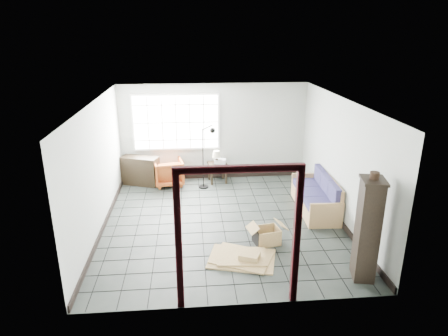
{
  "coord_description": "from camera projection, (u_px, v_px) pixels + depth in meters",
  "views": [
    {
      "loc": [
        -0.65,
        -7.7,
        3.91
      ],
      "look_at": [
        0.06,
        0.3,
        1.12
      ],
      "focal_mm": 32.0,
      "sensor_mm": 36.0,
      "label": 1
    }
  ],
  "objects": [
    {
      "name": "room_shell",
      "position": [
        222.0,
        146.0,
        8.06
      ],
      "size": [
        5.02,
        5.52,
        2.61
      ],
      "color": "#A7ADA6",
      "rests_on": "ground"
    },
    {
      "name": "doorway_trim",
      "position": [
        239.0,
        220.0,
        5.59
      ],
      "size": [
        1.8,
        0.08,
        2.2
      ],
      "color": "black",
      "rests_on": "ground"
    },
    {
      "name": "floor_lamp",
      "position": [
        208.0,
        155.0,
        10.13
      ],
      "size": [
        0.45,
        0.3,
        1.69
      ],
      "rotation": [
        0.0,
        0.0,
        0.03
      ],
      "color": "black",
      "rests_on": "ground"
    },
    {
      "name": "window_panel",
      "position": [
        176.0,
        122.0,
        10.52
      ],
      "size": [
        2.32,
        0.08,
        1.52
      ],
      "color": "silver",
      "rests_on": "ground"
    },
    {
      "name": "open_box",
      "position": [
        267.0,
        236.0,
        7.69
      ],
      "size": [
        0.81,
        0.5,
        0.43
      ],
      "rotation": [
        0.0,
        0.0,
        0.19
      ],
      "color": "olive",
      "rests_on": "ground"
    },
    {
      "name": "futon_sofa",
      "position": [
        318.0,
        198.0,
        9.07
      ],
      "size": [
        0.79,
        1.9,
        0.83
      ],
      "rotation": [
        0.0,
        0.0,
        -0.05
      ],
      "color": "olive",
      "rests_on": "ground"
    },
    {
      "name": "ground",
      "position": [
        222.0,
        222.0,
        8.59
      ],
      "size": [
        5.5,
        5.5,
        0.0
      ],
      "primitive_type": "plane",
      "color": "black",
      "rests_on": "ground"
    },
    {
      "name": "pot",
      "position": [
        375.0,
        175.0,
        6.11
      ],
      "size": [
        0.19,
        0.19,
        0.11
      ],
      "rotation": [
        0.0,
        0.0,
        -0.37
      ],
      "color": "black",
      "rests_on": "tall_shelf"
    },
    {
      "name": "armchair",
      "position": [
        168.0,
        171.0,
        10.54
      ],
      "size": [
        0.84,
        0.8,
        0.76
      ],
      "primitive_type": "imported",
      "rotation": [
        0.0,
        0.0,
        3.31
      ],
      "color": "maroon",
      "rests_on": "ground"
    },
    {
      "name": "tall_shelf",
      "position": [
        367.0,
        229.0,
        6.39
      ],
      "size": [
        0.46,
        0.54,
        1.75
      ],
      "rotation": [
        0.0,
        0.0,
        -0.21
      ],
      "color": "black",
      "rests_on": "ground"
    },
    {
      "name": "table_lamp",
      "position": [
        216.0,
        155.0,
        10.56
      ],
      "size": [
        0.24,
        0.24,
        0.35
      ],
      "rotation": [
        0.0,
        0.0,
        0.05
      ],
      "color": "black",
      "rests_on": "side_table"
    },
    {
      "name": "side_table",
      "position": [
        217.0,
        166.0,
        10.71
      ],
      "size": [
        0.54,
        0.54,
        0.53
      ],
      "rotation": [
        0.0,
        0.0,
        0.13
      ],
      "color": "black",
      "rests_on": "ground"
    },
    {
      "name": "console_shelf",
      "position": [
        140.0,
        171.0,
        10.56
      ],
      "size": [
        1.05,
        0.69,
        0.76
      ],
      "rotation": [
        0.0,
        0.0,
        -0.35
      ],
      "color": "black",
      "rests_on": "ground"
    },
    {
      "name": "projector",
      "position": [
        220.0,
        161.0,
        10.65
      ],
      "size": [
        0.34,
        0.29,
        0.1
      ],
      "rotation": [
        0.0,
        0.0,
        -0.21
      ],
      "color": "silver",
      "rests_on": "side_table"
    },
    {
      "name": "cardboard_pile",
      "position": [
        243.0,
        257.0,
        7.16
      ],
      "size": [
        1.34,
        1.13,
        0.17
      ],
      "rotation": [
        0.0,
        0.0,
        -0.31
      ],
      "color": "olive",
      "rests_on": "ground"
    }
  ]
}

